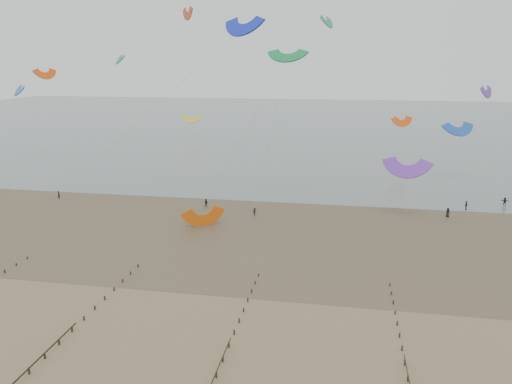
% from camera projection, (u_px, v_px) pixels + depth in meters
% --- Properties ---
extents(ground, '(500.00, 500.00, 0.00)m').
position_uv_depth(ground, '(208.00, 315.00, 59.55)').
color(ground, brown).
rests_on(ground, ground).
extents(sea_and_shore, '(500.00, 665.00, 0.03)m').
position_uv_depth(sea_and_shore, '(236.00, 224.00, 93.00)').
color(sea_and_shore, '#475654').
rests_on(sea_and_shore, ground).
extents(kitesurfer_lead, '(0.78, 0.70, 1.79)m').
position_uv_depth(kitesurfer_lead, '(59.00, 195.00, 109.53)').
color(kitesurfer_lead, black).
rests_on(kitesurfer_lead, ground).
extents(kitesurfers, '(143.77, 17.16, 1.85)m').
position_uv_depth(kitesurfers, '(396.00, 206.00, 101.09)').
color(kitesurfers, black).
rests_on(kitesurfers, ground).
extents(grounded_kite, '(8.78, 8.37, 3.82)m').
position_uv_depth(grounded_kite, '(203.00, 226.00, 91.88)').
color(grounded_kite, '#DC590D').
rests_on(grounded_kite, ground).
extents(kites_airborne, '(233.37, 113.62, 43.39)m').
position_uv_depth(kites_airborne, '(257.00, 88.00, 140.99)').
color(kites_airborne, '#EB4170').
rests_on(kites_airborne, ground).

